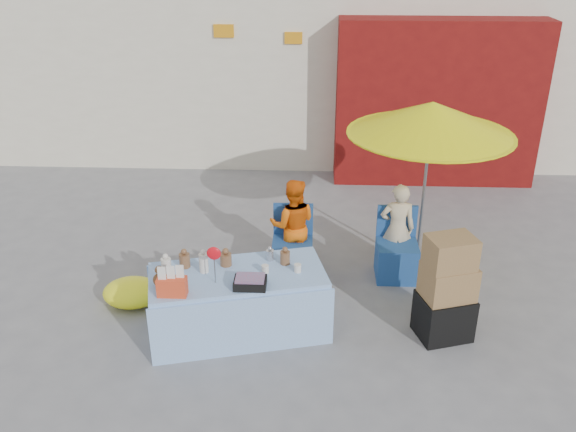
{
  "coord_description": "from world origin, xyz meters",
  "views": [
    {
      "loc": [
        0.26,
        -5.37,
        3.87
      ],
      "look_at": [
        -0.01,
        0.6,
        1.0
      ],
      "focal_mm": 38.0,
      "sensor_mm": 36.0,
      "label": 1
    }
  ],
  "objects_px": {
    "chair_right": "(396,258)",
    "market_table": "(238,301)",
    "vendor_orange": "(293,225)",
    "vendor_beige": "(397,229)",
    "box_stack": "(447,292)",
    "chair_left": "(292,255)",
    "umbrella": "(431,119)"
  },
  "relations": [
    {
      "from": "vendor_beige",
      "to": "box_stack",
      "type": "relative_size",
      "value": 1.0
    },
    {
      "from": "market_table",
      "to": "vendor_beige",
      "type": "height_order",
      "value": "vendor_beige"
    },
    {
      "from": "chair_left",
      "to": "chair_right",
      "type": "bearing_deg",
      "value": 0.02
    },
    {
      "from": "market_table",
      "to": "vendor_orange",
      "type": "distance_m",
      "value": 1.43
    },
    {
      "from": "vendor_orange",
      "to": "umbrella",
      "type": "relative_size",
      "value": 0.57
    },
    {
      "from": "chair_right",
      "to": "box_stack",
      "type": "bearing_deg",
      "value": -73.4
    },
    {
      "from": "box_stack",
      "to": "umbrella",
      "type": "bearing_deg",
      "value": 91.87
    },
    {
      "from": "market_table",
      "to": "umbrella",
      "type": "xyz_separation_m",
      "value": [
        2.07,
        1.46,
        1.53
      ]
    },
    {
      "from": "umbrella",
      "to": "box_stack",
      "type": "xyz_separation_m",
      "value": [
        0.05,
        -1.45,
        -1.36
      ]
    },
    {
      "from": "chair_left",
      "to": "umbrella",
      "type": "xyz_separation_m",
      "value": [
        1.55,
        0.28,
        1.64
      ]
    },
    {
      "from": "chair_right",
      "to": "umbrella",
      "type": "relative_size",
      "value": 0.41
    },
    {
      "from": "vendor_beige",
      "to": "umbrella",
      "type": "bearing_deg",
      "value": -153.41
    },
    {
      "from": "vendor_orange",
      "to": "umbrella",
      "type": "xyz_separation_m",
      "value": [
        1.55,
        0.15,
        1.3
      ]
    },
    {
      "from": "market_table",
      "to": "chair_left",
      "type": "distance_m",
      "value": 1.29
    },
    {
      "from": "vendor_orange",
      "to": "vendor_beige",
      "type": "bearing_deg",
      "value": -179.98
    },
    {
      "from": "vendor_orange",
      "to": "box_stack",
      "type": "xyz_separation_m",
      "value": [
        1.6,
        -1.3,
        -0.06
      ]
    },
    {
      "from": "vendor_orange",
      "to": "market_table",
      "type": "bearing_deg",
      "value": 68.35
    },
    {
      "from": "box_stack",
      "to": "vendor_orange",
      "type": "bearing_deg",
      "value": 140.85
    },
    {
      "from": "chair_left",
      "to": "box_stack",
      "type": "bearing_deg",
      "value": -36.11
    },
    {
      "from": "umbrella",
      "to": "market_table",
      "type": "bearing_deg",
      "value": -144.82
    },
    {
      "from": "market_table",
      "to": "chair_left",
      "type": "relative_size",
      "value": 2.3
    },
    {
      "from": "chair_left",
      "to": "vendor_beige",
      "type": "distance_m",
      "value": 1.3
    },
    {
      "from": "umbrella",
      "to": "box_stack",
      "type": "relative_size",
      "value": 1.81
    },
    {
      "from": "chair_left",
      "to": "umbrella",
      "type": "distance_m",
      "value": 2.27
    },
    {
      "from": "vendor_beige",
      "to": "chair_right",
      "type": "bearing_deg",
      "value": 90.02
    },
    {
      "from": "chair_left",
      "to": "vendor_orange",
      "type": "distance_m",
      "value": 0.36
    },
    {
      "from": "vendor_orange",
      "to": "box_stack",
      "type": "bearing_deg",
      "value": 140.87
    },
    {
      "from": "market_table",
      "to": "box_stack",
      "type": "relative_size",
      "value": 1.7
    },
    {
      "from": "umbrella",
      "to": "chair_right",
      "type": "bearing_deg",
      "value": -136.55
    },
    {
      "from": "chair_left",
      "to": "umbrella",
      "type": "height_order",
      "value": "umbrella"
    },
    {
      "from": "chair_right",
      "to": "vendor_beige",
      "type": "distance_m",
      "value": 0.35
    },
    {
      "from": "chair_right",
      "to": "market_table",
      "type": "bearing_deg",
      "value": -146.41
    }
  ]
}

